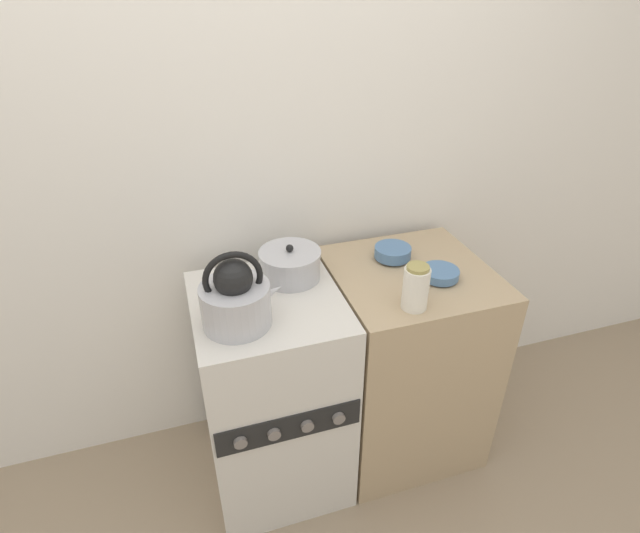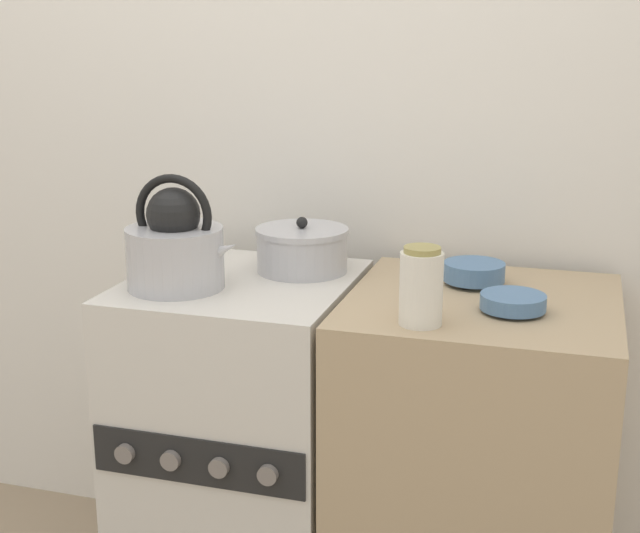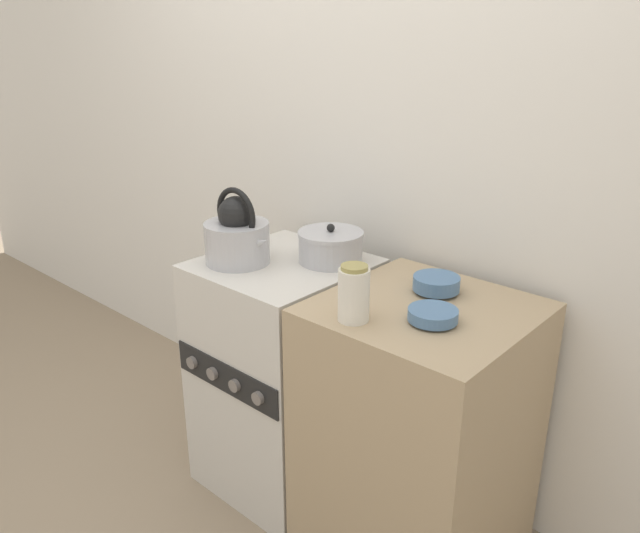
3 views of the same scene
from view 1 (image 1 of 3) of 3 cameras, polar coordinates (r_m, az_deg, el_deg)
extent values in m
plane|color=gray|center=(2.21, -2.96, -27.30)|extent=(12.00, 12.00, 0.00)
cube|color=silver|center=(1.93, -9.26, 11.46)|extent=(7.00, 0.06, 2.50)
cube|color=beige|center=(2.03, -5.40, -14.21)|extent=(0.52, 0.55, 0.89)
cube|color=black|center=(1.77, -3.45, -17.90)|extent=(0.50, 0.01, 0.11)
cylinder|color=slate|center=(1.74, -9.08, -19.26)|extent=(0.04, 0.02, 0.04)
cylinder|color=slate|center=(1.75, -5.27, -18.55)|extent=(0.04, 0.02, 0.04)
cylinder|color=slate|center=(1.77, -1.46, -17.76)|extent=(0.04, 0.02, 0.04)
cylinder|color=slate|center=(1.79, 2.15, -16.93)|extent=(0.04, 0.02, 0.04)
cube|color=tan|center=(2.20, 9.43, -10.46)|extent=(0.60, 0.60, 0.89)
cylinder|color=#B2B2B7|center=(1.61, -9.59, -4.38)|extent=(0.22, 0.22, 0.14)
sphere|color=black|center=(1.55, -9.91, -1.32)|extent=(0.12, 0.12, 0.12)
torus|color=black|center=(1.55, -9.91, -1.37)|extent=(0.19, 0.02, 0.19)
cone|color=#B2B2B7|center=(1.61, -5.93, -3.14)|extent=(0.11, 0.05, 0.09)
cylinder|color=#B2B2B7|center=(1.84, -3.42, 0.05)|extent=(0.22, 0.22, 0.09)
cylinder|color=#B2B2B7|center=(1.81, -3.47, 1.51)|extent=(0.23, 0.23, 0.01)
sphere|color=black|center=(1.80, -3.49, 2.10)|extent=(0.03, 0.03, 0.03)
cylinder|color=#4C729E|center=(2.00, 8.25, 0.99)|extent=(0.06, 0.06, 0.01)
cylinder|color=#4C729E|center=(1.99, 8.31, 1.65)|extent=(0.14, 0.14, 0.04)
cylinder|color=#4C729E|center=(1.91, 13.49, -1.26)|extent=(0.06, 0.06, 0.01)
cylinder|color=#4C729E|center=(1.90, 13.56, -0.75)|extent=(0.14, 0.14, 0.03)
cylinder|color=silver|center=(1.69, 10.87, -2.48)|extent=(0.09, 0.09, 0.15)
cylinder|color=#998C4C|center=(1.65, 11.14, -0.13)|extent=(0.08, 0.08, 0.01)
camera|label=2|loc=(1.20, 86.07, -20.70)|focal=50.00mm
camera|label=3|loc=(1.73, 71.21, 1.92)|focal=35.00mm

